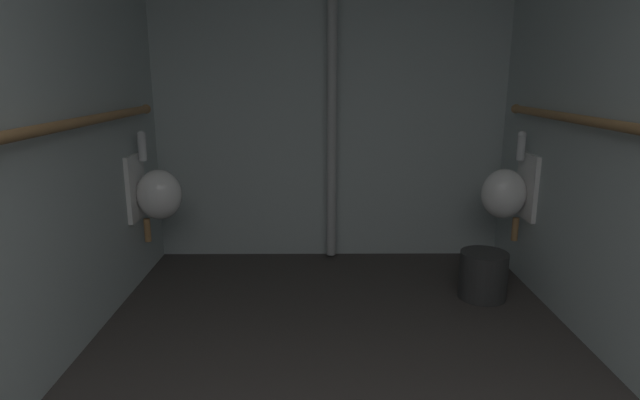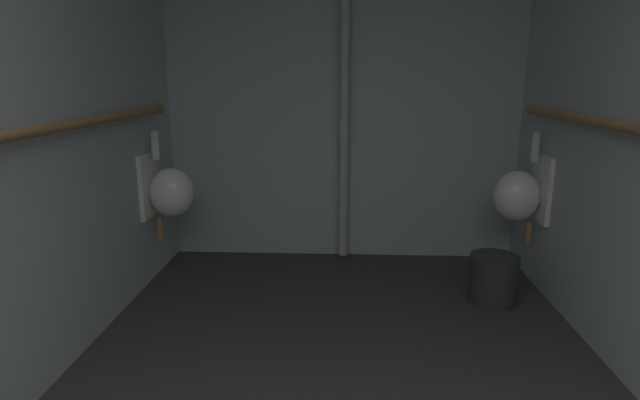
{
  "view_description": "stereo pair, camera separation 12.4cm",
  "coord_description": "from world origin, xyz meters",
  "px_view_note": "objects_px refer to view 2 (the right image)",
  "views": [
    {
      "loc": [
        -0.11,
        0.15,
        1.4
      ],
      "look_at": [
        -0.09,
        2.38,
        0.86
      ],
      "focal_mm": 29.14,
      "sensor_mm": 36.0,
      "label": 1
    },
    {
      "loc": [
        0.02,
        0.15,
        1.4
      ],
      "look_at": [
        -0.09,
        2.38,
        0.86
      ],
      "focal_mm": 29.14,
      "sensor_mm": 36.0,
      "label": 2
    }
  ],
  "objects_px": {
    "urinal_left_mid": "(168,191)",
    "urinal_right_mid": "(520,194)",
    "waste_bin": "(493,279)",
    "standpipe_back_wall": "(344,93)"
  },
  "relations": [
    {
      "from": "waste_bin",
      "to": "urinal_right_mid",
      "type": "bearing_deg",
      "value": 53.17
    },
    {
      "from": "urinal_left_mid",
      "to": "urinal_right_mid",
      "type": "bearing_deg",
      "value": 0.1
    },
    {
      "from": "urinal_right_mid",
      "to": "waste_bin",
      "type": "xyz_separation_m",
      "value": [
        -0.22,
        -0.29,
        -0.48
      ]
    },
    {
      "from": "urinal_left_mid",
      "to": "waste_bin",
      "type": "distance_m",
      "value": 2.22
    },
    {
      "from": "urinal_left_mid",
      "to": "standpipe_back_wall",
      "type": "relative_size",
      "value": 0.3
    },
    {
      "from": "urinal_left_mid",
      "to": "urinal_right_mid",
      "type": "xyz_separation_m",
      "value": [
        2.36,
        0.0,
        0.0
      ]
    },
    {
      "from": "urinal_left_mid",
      "to": "waste_bin",
      "type": "bearing_deg",
      "value": -7.62
    },
    {
      "from": "urinal_right_mid",
      "to": "waste_bin",
      "type": "relative_size",
      "value": 2.48
    },
    {
      "from": "standpipe_back_wall",
      "to": "waste_bin",
      "type": "height_order",
      "value": "standpipe_back_wall"
    },
    {
      "from": "standpipe_back_wall",
      "to": "waste_bin",
      "type": "distance_m",
      "value": 1.66
    }
  ]
}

